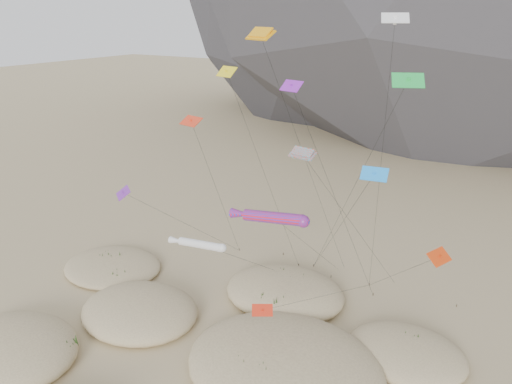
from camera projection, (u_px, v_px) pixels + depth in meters
dunes at (214, 357)px, 43.89m from camera, size 52.35×35.56×4.05m
dune_grass at (215, 355)px, 44.03m from camera, size 44.54×30.32×1.44m
kite_stakes at (329, 273)px, 59.10m from camera, size 26.88×3.54×0.30m
rainbow_tube_kite at (271, 217)px, 48.41m from camera, size 8.57×12.67×11.48m
white_tube_kite at (199, 244)px, 43.95m from camera, size 5.98×15.62×10.64m
orange_parafoil at (262, 37)px, 42.91m from camera, size 5.80×14.28×28.10m
multi_parafoil at (304, 156)px, 41.43m from camera, size 6.23×15.83×18.75m
delta_kites at (290, 145)px, 42.35m from camera, size 32.21×20.68×29.23m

